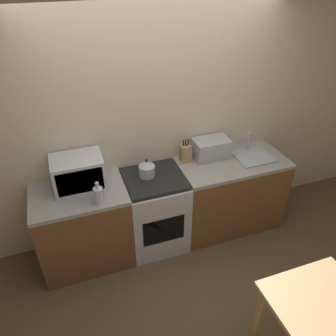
{
  "coord_description": "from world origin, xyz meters",
  "views": [
    {
      "loc": [
        -0.91,
        -1.79,
        2.84
      ],
      "look_at": [
        -0.03,
        0.72,
        1.05
      ],
      "focal_mm": 35.0,
      "sensor_mm": 36.0,
      "label": 1
    }
  ],
  "objects_px": {
    "kettle": "(147,169)",
    "microwave": "(78,172)",
    "bottle": "(99,195)",
    "toaster_oven": "(211,148)",
    "dining_table": "(321,315)",
    "stove_range": "(155,211)"
  },
  "relations": [
    {
      "from": "kettle",
      "to": "microwave",
      "type": "bearing_deg",
      "value": 174.93
    },
    {
      "from": "bottle",
      "to": "toaster_oven",
      "type": "relative_size",
      "value": 0.58
    },
    {
      "from": "bottle",
      "to": "kettle",
      "type": "bearing_deg",
      "value": 26.44
    },
    {
      "from": "bottle",
      "to": "dining_table",
      "type": "xyz_separation_m",
      "value": [
        1.33,
        -1.47,
        -0.36
      ]
    },
    {
      "from": "microwave",
      "to": "toaster_oven",
      "type": "bearing_deg",
      "value": 2.08
    },
    {
      "from": "stove_range",
      "to": "toaster_oven",
      "type": "distance_m",
      "value": 0.92
    },
    {
      "from": "microwave",
      "to": "bottle",
      "type": "height_order",
      "value": "microwave"
    },
    {
      "from": "toaster_oven",
      "to": "dining_table",
      "type": "distance_m",
      "value": 1.88
    },
    {
      "from": "bottle",
      "to": "dining_table",
      "type": "bearing_deg",
      "value": -47.86
    },
    {
      "from": "bottle",
      "to": "microwave",
      "type": "bearing_deg",
      "value": 112.37
    },
    {
      "from": "microwave",
      "to": "bottle",
      "type": "xyz_separation_m",
      "value": [
        0.13,
        -0.32,
        -0.07
      ]
    },
    {
      "from": "microwave",
      "to": "dining_table",
      "type": "distance_m",
      "value": 2.35
    },
    {
      "from": "stove_range",
      "to": "bottle",
      "type": "xyz_separation_m",
      "value": [
        -0.59,
        -0.21,
        0.54
      ]
    },
    {
      "from": "bottle",
      "to": "toaster_oven",
      "type": "xyz_separation_m",
      "value": [
        1.3,
        0.38,
        0.02
      ]
    },
    {
      "from": "kettle",
      "to": "toaster_oven",
      "type": "bearing_deg",
      "value": 8.2
    },
    {
      "from": "stove_range",
      "to": "dining_table",
      "type": "xyz_separation_m",
      "value": [
        0.74,
        -1.68,
        0.18
      ]
    },
    {
      "from": "stove_range",
      "to": "dining_table",
      "type": "distance_m",
      "value": 1.84
    },
    {
      "from": "microwave",
      "to": "bottle",
      "type": "bearing_deg",
      "value": -67.63
    },
    {
      "from": "toaster_oven",
      "to": "microwave",
      "type": "bearing_deg",
      "value": -177.92
    },
    {
      "from": "bottle",
      "to": "dining_table",
      "type": "relative_size",
      "value": 0.3
    },
    {
      "from": "dining_table",
      "to": "stove_range",
      "type": "bearing_deg",
      "value": 113.78
    },
    {
      "from": "stove_range",
      "to": "bottle",
      "type": "bearing_deg",
      "value": -160.28
    }
  ]
}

